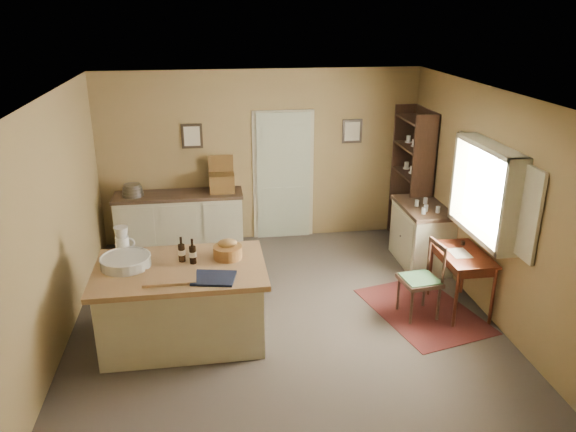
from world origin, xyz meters
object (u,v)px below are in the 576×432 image
(writing_desk, at_px, (463,260))
(desk_chair, at_px, (420,281))
(right_cabinet, at_px, (421,234))
(work_island, at_px, (182,301))
(sideboard, at_px, (180,219))
(shelving_unit, at_px, (414,177))

(writing_desk, relative_size, desk_chair, 0.93)
(desk_chair, distance_m, right_cabinet, 1.53)
(work_island, xyz_separation_m, sideboard, (-0.11, 2.60, -0.00))
(desk_chair, xyz_separation_m, shelving_unit, (0.71, 2.27, 0.59))
(right_cabinet, xyz_separation_m, shelving_unit, (0.16, 0.85, 0.61))
(shelving_unit, bearing_deg, writing_desk, -94.05)
(work_island, relative_size, sideboard, 0.96)
(shelving_unit, bearing_deg, desk_chair, -107.43)
(writing_desk, height_order, desk_chair, desk_chair)
(work_island, xyz_separation_m, desk_chair, (2.83, 0.12, -0.01))
(sideboard, distance_m, right_cabinet, 3.65)
(desk_chair, bearing_deg, right_cabinet, 61.61)
(sideboard, distance_m, writing_desk, 4.24)
(writing_desk, distance_m, desk_chair, 0.60)
(work_island, bearing_deg, right_cabinet, 24.18)
(right_cabinet, bearing_deg, writing_desk, -89.99)
(desk_chair, xyz_separation_m, right_cabinet, (0.56, 1.43, -0.01))
(sideboard, xyz_separation_m, shelving_unit, (3.65, -0.20, 0.58))
(sideboard, relative_size, desk_chair, 2.07)
(sideboard, relative_size, writing_desk, 2.22)
(sideboard, relative_size, shelving_unit, 0.91)
(desk_chair, bearing_deg, shelving_unit, 65.55)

